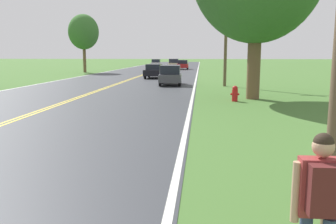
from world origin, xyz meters
TOP-DOWN VIEW (x-y plane):
  - hitchhiker_person at (8.37, 1.98)m, footprint 0.58×0.42m
  - fire_hydrant at (8.96, 17.64)m, footprint 0.47×0.31m
  - utility_pole_midground at (9.01, 26.89)m, footprint 1.80×0.24m
  - tree_left_verge at (-9.16, 47.43)m, footprint 4.19×4.19m
  - car_dark_grey_hatchback_mid_near at (4.63, 27.62)m, footprint 1.91×3.98m
  - car_black_sedan_mid_far at (2.12, 36.25)m, footprint 1.72×4.26m
  - car_red_hatchback_receding at (4.06, 58.90)m, footprint 1.85×3.45m
  - car_champagne_van_distant at (2.08, 65.23)m, footprint 1.97×4.51m
  - car_silver_hatchback_horizon at (-1.99, 70.94)m, footprint 2.02×3.82m

SIDE VIEW (x-z plane):
  - fire_hydrant at x=8.96m, z-range 0.01..0.85m
  - car_black_sedan_mid_far at x=2.12m, z-range 0.03..1.51m
  - car_silver_hatchback_horizon at x=-1.99m, z-range 0.05..1.61m
  - car_red_hatchback_receding at x=4.06m, z-range 0.05..1.63m
  - car_dark_grey_hatchback_mid_near at x=4.63m, z-range 0.05..1.68m
  - car_champagne_van_distant at x=2.08m, z-range 0.04..1.74m
  - hitchhiker_person at x=8.37m, z-range 0.19..1.90m
  - utility_pole_midground at x=9.01m, z-range 0.15..8.35m
  - tree_left_verge at x=-9.16m, z-range 1.56..9.57m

